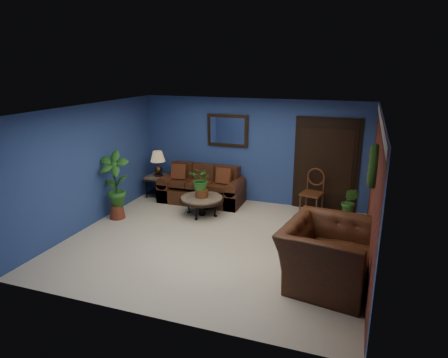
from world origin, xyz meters
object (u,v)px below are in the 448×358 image
(coffee_table, at_px, (202,199))
(end_table, at_px, (159,181))
(table_lamp, at_px, (158,161))
(side_chair, at_px, (313,189))
(armchair, at_px, (328,255))
(sofa, at_px, (203,189))

(coffee_table, relative_size, end_table, 1.66)
(end_table, relative_size, table_lamp, 0.96)
(table_lamp, distance_m, side_chair, 3.86)
(coffee_table, distance_m, side_chair, 2.50)
(armchair, bearing_deg, side_chair, 21.34)
(sofa, distance_m, end_table, 1.19)
(coffee_table, bearing_deg, side_chair, 21.77)
(sofa, relative_size, table_lamp, 3.29)
(coffee_table, height_order, armchair, armchair)
(coffee_table, height_order, side_chair, side_chair)
(coffee_table, distance_m, end_table, 1.75)
(end_table, height_order, armchair, armchair)
(end_table, xyz_separation_m, side_chair, (3.85, 0.07, 0.17))
(table_lamp, bearing_deg, side_chair, 1.11)
(sofa, relative_size, side_chair, 1.95)
(sofa, height_order, coffee_table, sofa)
(side_chair, bearing_deg, sofa, -165.64)
(coffee_table, bearing_deg, end_table, 150.95)
(sofa, xyz_separation_m, table_lamp, (-1.19, -0.03, 0.64))
(end_table, relative_size, side_chair, 0.57)
(coffee_table, distance_m, table_lamp, 1.84)
(sofa, xyz_separation_m, armchair, (3.26, -2.90, 0.18))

